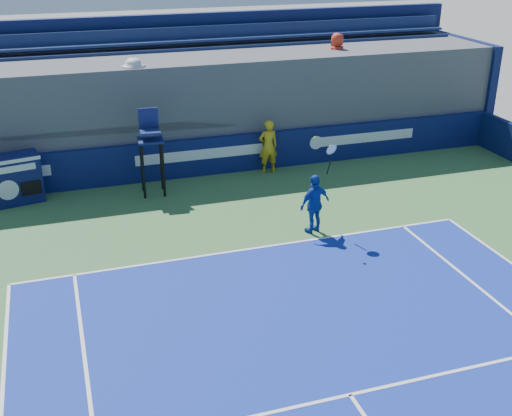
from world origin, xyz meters
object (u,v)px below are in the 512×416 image
object	(u,v)px
match_clock	(16,177)
umpire_chair	(151,143)
ball_person	(268,146)
tennis_player	(315,204)

from	to	relation	value
match_clock	umpire_chair	world-z (taller)	umpire_chair
match_clock	umpire_chair	bearing A→B (deg)	-7.95
match_clock	umpire_chair	distance (m)	3.81
ball_person	umpire_chair	world-z (taller)	umpire_chair
tennis_player	ball_person	bearing A→B (deg)	86.34
ball_person	match_clock	size ratio (longest dim) A/B	1.17
umpire_chair	tennis_player	bearing A→B (deg)	-47.86
match_clock	tennis_player	world-z (taller)	tennis_player
ball_person	match_clock	distance (m)	7.41
tennis_player	match_clock	bearing A→B (deg)	148.86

